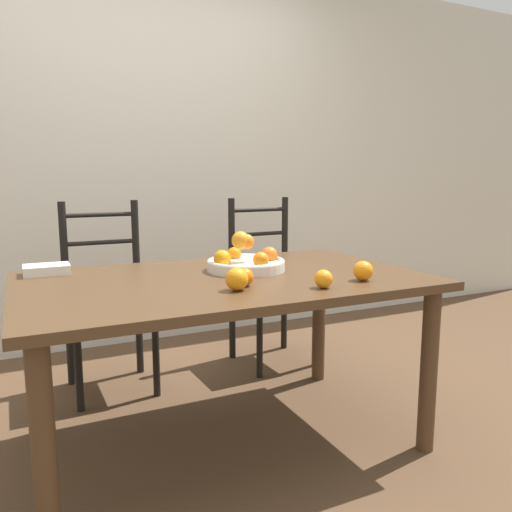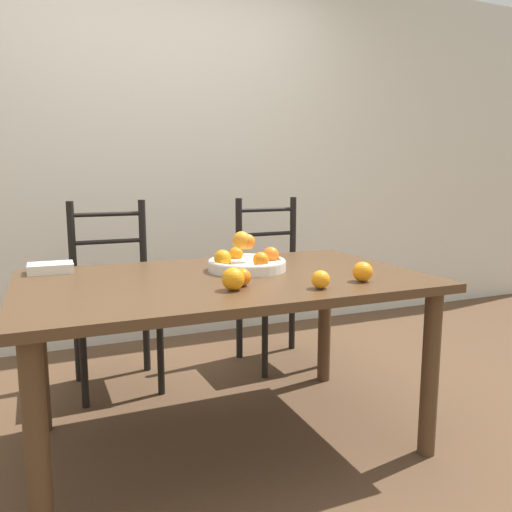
{
  "view_description": "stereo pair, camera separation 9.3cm",
  "coord_description": "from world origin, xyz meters",
  "px_view_note": "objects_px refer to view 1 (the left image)",
  "views": [
    {
      "loc": [
        -0.75,
        -1.86,
        1.13
      ],
      "look_at": [
        0.13,
        -0.01,
        0.8
      ],
      "focal_mm": 35.0,
      "sensor_mm": 36.0,
      "label": 1
    },
    {
      "loc": [
        -0.66,
        -1.9,
        1.13
      ],
      "look_at": [
        0.13,
        -0.01,
        0.8
      ],
      "focal_mm": 35.0,
      "sensor_mm": 36.0,
      "label": 2
    }
  ],
  "objects_px": {
    "fruit_bowl": "(246,261)",
    "orange_loose_3": "(324,279)",
    "orange_loose_1": "(237,279)",
    "chair_right": "(270,285)",
    "chair_left": "(108,301)",
    "orange_loose_0": "(246,277)",
    "orange_loose_2": "(363,271)",
    "book_stack": "(47,270)"
  },
  "relations": [
    {
      "from": "orange_loose_0",
      "to": "chair_right",
      "type": "bearing_deg",
      "value": 58.48
    },
    {
      "from": "orange_loose_1",
      "to": "chair_left",
      "type": "relative_size",
      "value": 0.08
    },
    {
      "from": "chair_left",
      "to": "orange_loose_3",
      "type": "bearing_deg",
      "value": -63.65
    },
    {
      "from": "orange_loose_1",
      "to": "book_stack",
      "type": "bearing_deg",
      "value": 134.24
    },
    {
      "from": "orange_loose_2",
      "to": "book_stack",
      "type": "height_order",
      "value": "orange_loose_2"
    },
    {
      "from": "orange_loose_3",
      "to": "chair_left",
      "type": "xyz_separation_m",
      "value": [
        -0.6,
        1.15,
        -0.28
      ]
    },
    {
      "from": "orange_loose_2",
      "to": "orange_loose_1",
      "type": "bearing_deg",
      "value": 174.1
    },
    {
      "from": "orange_loose_0",
      "to": "chair_right",
      "type": "xyz_separation_m",
      "value": [
        0.61,
        1.0,
        -0.28
      ]
    },
    {
      "from": "orange_loose_1",
      "to": "orange_loose_3",
      "type": "distance_m",
      "value": 0.32
    },
    {
      "from": "orange_loose_2",
      "to": "orange_loose_0",
      "type": "bearing_deg",
      "value": 166.67
    },
    {
      "from": "orange_loose_3",
      "to": "orange_loose_2",
      "type": "bearing_deg",
      "value": 12.08
    },
    {
      "from": "fruit_bowl",
      "to": "orange_loose_1",
      "type": "height_order",
      "value": "fruit_bowl"
    },
    {
      "from": "orange_loose_2",
      "to": "book_stack",
      "type": "xyz_separation_m",
      "value": [
        -1.12,
        0.67,
        -0.02
      ]
    },
    {
      "from": "orange_loose_0",
      "to": "orange_loose_3",
      "type": "height_order",
      "value": "same"
    },
    {
      "from": "orange_loose_3",
      "to": "chair_right",
      "type": "relative_size",
      "value": 0.07
    },
    {
      "from": "orange_loose_0",
      "to": "chair_right",
      "type": "relative_size",
      "value": 0.07
    },
    {
      "from": "chair_right",
      "to": "orange_loose_0",
      "type": "bearing_deg",
      "value": -124.07
    },
    {
      "from": "chair_left",
      "to": "book_stack",
      "type": "bearing_deg",
      "value": -126.34
    },
    {
      "from": "orange_loose_0",
      "to": "orange_loose_1",
      "type": "height_order",
      "value": "orange_loose_1"
    },
    {
      "from": "orange_loose_2",
      "to": "orange_loose_3",
      "type": "height_order",
      "value": "orange_loose_2"
    },
    {
      "from": "orange_loose_1",
      "to": "book_stack",
      "type": "height_order",
      "value": "orange_loose_1"
    },
    {
      "from": "orange_loose_1",
      "to": "orange_loose_3",
      "type": "xyz_separation_m",
      "value": [
        0.3,
        -0.1,
        -0.01
      ]
    },
    {
      "from": "orange_loose_0",
      "to": "orange_loose_3",
      "type": "distance_m",
      "value": 0.29
    },
    {
      "from": "fruit_bowl",
      "to": "book_stack",
      "type": "xyz_separation_m",
      "value": [
        -0.79,
        0.28,
        -0.02
      ]
    },
    {
      "from": "chair_left",
      "to": "chair_right",
      "type": "height_order",
      "value": "same"
    },
    {
      "from": "fruit_bowl",
      "to": "orange_loose_3",
      "type": "relative_size",
      "value": 5.01
    },
    {
      "from": "book_stack",
      "to": "orange_loose_0",
      "type": "bearing_deg",
      "value": -40.39
    },
    {
      "from": "chair_left",
      "to": "chair_right",
      "type": "distance_m",
      "value": 0.96
    },
    {
      "from": "fruit_bowl",
      "to": "orange_loose_1",
      "type": "distance_m",
      "value": 0.39
    },
    {
      "from": "orange_loose_2",
      "to": "chair_left",
      "type": "xyz_separation_m",
      "value": [
        -0.81,
        1.11,
        -0.29
      ]
    },
    {
      "from": "fruit_bowl",
      "to": "chair_right",
      "type": "relative_size",
      "value": 0.34
    },
    {
      "from": "chair_right",
      "to": "orange_loose_2",
      "type": "bearing_deg",
      "value": -100.41
    },
    {
      "from": "fruit_bowl",
      "to": "chair_right",
      "type": "bearing_deg",
      "value": 55.91
    },
    {
      "from": "orange_loose_3",
      "to": "chair_left",
      "type": "distance_m",
      "value": 1.33
    },
    {
      "from": "fruit_bowl",
      "to": "book_stack",
      "type": "relative_size",
      "value": 1.87
    },
    {
      "from": "orange_loose_3",
      "to": "chair_left",
      "type": "relative_size",
      "value": 0.07
    },
    {
      "from": "orange_loose_1",
      "to": "orange_loose_2",
      "type": "xyz_separation_m",
      "value": [
        0.52,
        -0.05,
        -0.0
      ]
    },
    {
      "from": "orange_loose_2",
      "to": "chair_right",
      "type": "relative_size",
      "value": 0.08
    },
    {
      "from": "fruit_bowl",
      "to": "orange_loose_2",
      "type": "height_order",
      "value": "fruit_bowl"
    },
    {
      "from": "orange_loose_0",
      "to": "orange_loose_1",
      "type": "xyz_separation_m",
      "value": [
        -0.06,
        -0.06,
        0.01
      ]
    },
    {
      "from": "orange_loose_1",
      "to": "orange_loose_2",
      "type": "relative_size",
      "value": 1.07
    },
    {
      "from": "chair_left",
      "to": "chair_right",
      "type": "xyz_separation_m",
      "value": [
        0.96,
        -0.0,
        0.0
      ]
    }
  ]
}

